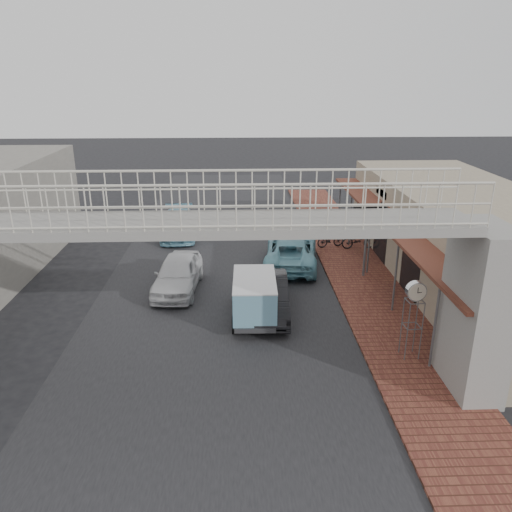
{
  "coord_description": "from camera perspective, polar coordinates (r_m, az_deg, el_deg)",
  "views": [
    {
      "loc": [
        0.91,
        -16.39,
        8.72
      ],
      "look_at": [
        1.64,
        2.72,
        1.8
      ],
      "focal_mm": 35.0,
      "sensor_mm": 36.0,
      "label": 1
    }
  ],
  "objects": [
    {
      "name": "sidewalk",
      "position": [
        21.96,
        12.78,
        -3.88
      ],
      "size": [
        3.0,
        40.0,
        0.1
      ],
      "primitive_type": "cube",
      "color": "brown",
      "rests_on": "ground"
    },
    {
      "name": "road_strip",
      "position": [
        18.59,
        -4.78,
        -8.15
      ],
      "size": [
        10.0,
        60.0,
        0.01
      ],
      "primitive_type": "cube",
      "color": "black",
      "rests_on": "ground"
    },
    {
      "name": "arrow_sign",
      "position": [
        22.74,
        14.73,
        4.32
      ],
      "size": [
        1.98,
        1.24,
        3.43
      ],
      "rotation": [
        0.0,
        0.0,
        0.01
      ],
      "color": "#59595B",
      "rests_on": "sidewalk"
    },
    {
      "name": "ground",
      "position": [
        18.59,
        -4.78,
        -8.16
      ],
      "size": [
        120.0,
        120.0,
        0.0
      ],
      "primitive_type": "plane",
      "color": "black",
      "rests_on": "ground"
    },
    {
      "name": "motorcycle_far",
      "position": [
        26.84,
        8.52,
        1.97
      ],
      "size": [
        1.59,
        0.83,
        0.92
      ],
      "primitive_type": "imported",
      "rotation": [
        0.0,
        0.0,
        1.85
      ],
      "color": "black",
      "rests_on": "sidewalk"
    },
    {
      "name": "dark_sedan",
      "position": [
        19.36,
        1.36,
        -4.53
      ],
      "size": [
        1.65,
        4.4,
        1.44
      ],
      "primitive_type": "imported",
      "rotation": [
        0.0,
        0.0,
        -0.03
      ],
      "color": "black",
      "rests_on": "ground"
    },
    {
      "name": "angkot_curb",
      "position": [
        24.21,
        4.03,
        0.57
      ],
      "size": [
        3.08,
        5.51,
        1.46
      ],
      "primitive_type": "imported",
      "rotation": [
        0.0,
        0.0,
        3.01
      ],
      "color": "#6EAFBF",
      "rests_on": "ground"
    },
    {
      "name": "angkot_far",
      "position": [
        29.04,
        -8.88,
        3.62
      ],
      "size": [
        2.31,
        4.95,
        1.4
      ],
      "primitive_type": "imported",
      "rotation": [
        0.0,
        0.0,
        0.08
      ],
      "color": "#6EA8BF",
      "rests_on": "ground"
    },
    {
      "name": "shophouse_row",
      "position": [
        23.7,
        23.05,
        1.82
      ],
      "size": [
        7.2,
        18.0,
        4.0
      ],
      "color": "gray",
      "rests_on": "ground"
    },
    {
      "name": "angkot_van",
      "position": [
        18.72,
        -0.19,
        -4.14
      ],
      "size": [
        1.7,
        3.57,
        1.73
      ],
      "rotation": [
        0.0,
        0.0,
        -0.02
      ],
      "color": "black",
      "rests_on": "ground"
    },
    {
      "name": "white_hatchback",
      "position": [
        21.62,
        -8.93,
        -2.01
      ],
      "size": [
        2.11,
        4.5,
        1.49
      ],
      "primitive_type": "imported",
      "rotation": [
        0.0,
        0.0,
        -0.08
      ],
      "color": "silver",
      "rests_on": "ground"
    },
    {
      "name": "motorcycle_near",
      "position": [
        26.86,
        11.63,
        1.81
      ],
      "size": [
        1.82,
        0.75,
        0.94
      ],
      "primitive_type": "imported",
      "rotation": [
        0.0,
        0.0,
        1.64
      ],
      "color": "black",
      "rests_on": "sidewalk"
    },
    {
      "name": "street_clock",
      "position": [
        16.39,
        17.77,
        -4.23
      ],
      "size": [
        0.66,
        0.55,
        2.63
      ],
      "rotation": [
        0.0,
        0.0,
        0.08
      ],
      "color": "#59595B",
      "rests_on": "sidewalk"
    },
    {
      "name": "footbridge",
      "position": [
        13.6,
        -5.84,
        -4.27
      ],
      "size": [
        16.4,
        2.4,
        6.34
      ],
      "color": "gray",
      "rests_on": "ground"
    }
  ]
}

